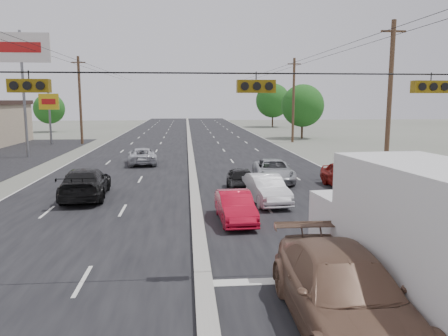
{
  "coord_description": "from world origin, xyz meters",
  "views": [
    {
      "loc": [
        -0.43,
        -12.01,
        5.08
      ],
      "look_at": [
        1.18,
        6.38,
        2.2
      ],
      "focal_mm": 35.0,
      "sensor_mm": 36.0,
      "label": 1
    }
  ],
  "objects": [
    {
      "name": "queue_car_e",
      "position": [
        8.73,
        12.02,
        0.75
      ],
      "size": [
        2.05,
        4.49,
        1.49
      ],
      "primitive_type": "imported",
      "rotation": [
        0.0,
        0.0,
        0.07
      ],
      "color": "maroon",
      "rests_on": "ground"
    },
    {
      "name": "tree_left_far",
      "position": [
        -22.0,
        60.0,
        3.72
      ],
      "size": [
        4.8,
        4.8,
        6.12
      ],
      "color": "#382619",
      "rests_on": "ground"
    },
    {
      "name": "queue_car_a",
      "position": [
        2.64,
        11.85,
        0.64
      ],
      "size": [
        1.53,
        3.76,
        1.28
      ],
      "primitive_type": "imported",
      "rotation": [
        0.0,
        0.0,
        -0.0
      ],
      "color": "black",
      "rests_on": "ground"
    },
    {
      "name": "queue_car_d",
      "position": [
        9.6,
        4.36,
        0.65
      ],
      "size": [
        2.3,
        4.66,
        1.3
      ],
      "primitive_type": "imported",
      "rotation": [
        0.0,
        0.0,
        0.11
      ],
      "color": "navy",
      "rests_on": "ground"
    },
    {
      "name": "road_surface",
      "position": [
        0.0,
        30.0,
        0.0
      ],
      "size": [
        20.0,
        160.0,
        0.02
      ],
      "primitive_type": "cube",
      "color": "black",
      "rests_on": "ground"
    },
    {
      "name": "oncoming_far",
      "position": [
        -3.94,
        22.92,
        0.65
      ],
      "size": [
        2.75,
        4.93,
        1.31
      ],
      "primitive_type": "imported",
      "rotation": [
        0.0,
        0.0,
        3.27
      ],
      "color": "#B2B4BA",
      "rests_on": "ground"
    },
    {
      "name": "box_truck",
      "position": [
        5.14,
        -2.09,
        1.87
      ],
      "size": [
        3.27,
        7.4,
        3.64
      ],
      "rotation": [
        0.0,
        0.0,
        0.11
      ],
      "color": "black",
      "rests_on": "ground"
    },
    {
      "name": "red_sedan",
      "position": [
        1.59,
        5.71,
        0.63
      ],
      "size": [
        1.52,
        3.9,
        1.27
      ],
      "primitive_type": "imported",
      "rotation": [
        0.0,
        0.0,
        0.05
      ],
      "color": "red",
      "rests_on": "ground"
    },
    {
      "name": "oncoming_near",
      "position": [
        -5.68,
        10.88,
        0.79
      ],
      "size": [
        2.61,
        5.58,
        1.58
      ],
      "primitive_type": "imported",
      "rotation": [
        0.0,
        0.0,
        3.22
      ],
      "color": "black",
      "rests_on": "ground"
    },
    {
      "name": "queue_car_c",
      "position": [
        5.0,
        14.54,
        0.69
      ],
      "size": [
        2.6,
        5.07,
        1.37
      ],
      "primitive_type": "imported",
      "rotation": [
        0.0,
        0.0,
        -0.07
      ],
      "color": "#999BA0",
      "rests_on": "ground"
    },
    {
      "name": "utility_pole_right_c",
      "position": [
        12.5,
        40.0,
        5.11
      ],
      "size": [
        1.6,
        0.3,
        10.0
      ],
      "color": "#422D1E",
      "rests_on": "ground"
    },
    {
      "name": "tan_sedan",
      "position": [
        3.0,
        -3.15,
        0.86
      ],
      "size": [
        2.47,
        5.94,
        1.72
      ],
      "primitive_type": "imported",
      "rotation": [
        0.0,
        0.0,
        -0.01
      ],
      "color": "brown",
      "rests_on": "ground"
    },
    {
      "name": "tree_right_far",
      "position": [
        16.0,
        70.0,
        4.96
      ],
      "size": [
        6.4,
        6.4,
        8.16
      ],
      "color": "#382619",
      "rests_on": "ground"
    },
    {
      "name": "pole_sign_billboard",
      "position": [
        -14.5,
        28.0,
        8.87
      ],
      "size": [
        5.0,
        0.25,
        11.0
      ],
      "color": "slate",
      "rests_on": "ground"
    },
    {
      "name": "utility_pole_left_c",
      "position": [
        -12.5,
        40.0,
        5.11
      ],
      "size": [
        1.6,
        0.3,
        10.0
      ],
      "color": "#422D1E",
      "rests_on": "ground"
    },
    {
      "name": "tree_right_mid",
      "position": [
        15.0,
        45.0,
        4.34
      ],
      "size": [
        5.6,
        5.6,
        7.14
      ],
      "color": "#382619",
      "rests_on": "ground"
    },
    {
      "name": "ground",
      "position": [
        0.0,
        0.0,
        0.0
      ],
      "size": [
        200.0,
        200.0,
        0.0
      ],
      "primitive_type": "plane",
      "color": "#606356",
      "rests_on": "ground"
    },
    {
      "name": "queue_car_b",
      "position": [
        3.5,
        8.97,
        0.7
      ],
      "size": [
        1.94,
        4.38,
        1.4
      ],
      "primitive_type": "imported",
      "rotation": [
        0.0,
        0.0,
        0.11
      ],
      "color": "silver",
      "rests_on": "ground"
    },
    {
      "name": "utility_pole_right_b",
      "position": [
        12.5,
        15.0,
        5.11
      ],
      "size": [
        1.6,
        0.3,
        10.0
      ],
      "color": "#422D1E",
      "rests_on": "ground"
    },
    {
      "name": "center_median",
      "position": [
        0.0,
        30.0,
        0.1
      ],
      "size": [
        0.5,
        160.0,
        0.2
      ],
      "primitive_type": "cube",
      "color": "gray",
      "rests_on": "ground"
    },
    {
      "name": "traffic_signals",
      "position": [
        1.4,
        0.0,
        5.49
      ],
      "size": [
        25.0,
        0.3,
        0.54
      ],
      "color": "black",
      "rests_on": "ground"
    },
    {
      "name": "pole_sign_far",
      "position": [
        -16.0,
        40.0,
        4.41
      ],
      "size": [
        2.2,
        0.25,
        6.0
      ],
      "color": "slate",
      "rests_on": "ground"
    }
  ]
}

